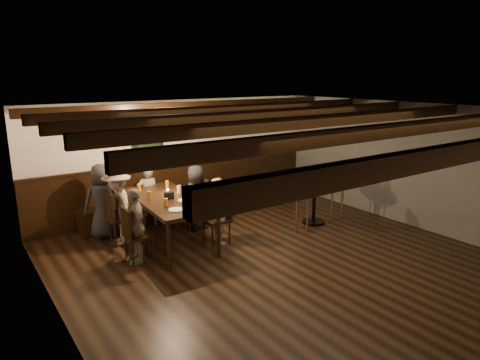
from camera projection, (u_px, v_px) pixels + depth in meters
room at (200, 175)px, 8.01m from camera, size 7.00×7.00×7.00m
dining_table at (168, 202)px, 7.41m from camera, size 1.11×2.25×0.82m
chair_left_near at (121, 227)px, 7.53m from camera, size 0.45×0.45×0.94m
chair_left_far at (138, 245)px, 6.79m from camera, size 0.44×0.44×0.90m
chair_right_near at (195, 213)px, 8.26m from camera, size 0.47×0.47×0.97m
chair_right_far at (217, 228)px, 7.52m from camera, size 0.44×0.44×0.91m
person_bench_left at (103, 201)px, 7.72m from camera, size 0.69×0.47×1.37m
person_bench_centre at (148, 196)px, 8.32m from camera, size 0.45×0.31×1.20m
person_bench_right at (193, 191)px, 8.65m from camera, size 0.63×0.50×1.23m
person_left_near at (118, 206)px, 7.42m from camera, size 0.56×0.91×1.36m
person_left_far at (135, 225)px, 6.70m from camera, size 0.34×0.73×1.21m
person_right_near at (196, 197)px, 8.20m from camera, size 0.43×0.63×1.24m
person_right_far at (219, 211)px, 7.46m from camera, size 0.31×0.45×1.19m
pint_a at (139, 188)px, 7.82m from camera, size 0.07×0.07×0.14m
pint_b at (167, 184)px, 8.05m from camera, size 0.07×0.07×0.14m
pint_c at (149, 195)px, 7.31m from camera, size 0.07×0.07×0.14m
pint_d at (179, 189)px, 7.70m from camera, size 0.07×0.07×0.14m
pint_e at (166, 203)px, 6.90m from camera, size 0.07×0.07×0.14m
pint_f at (192, 200)px, 7.03m from camera, size 0.07×0.07×0.14m
pint_g at (190, 206)px, 6.75m from camera, size 0.07×0.07×0.14m
plate_near at (176, 210)px, 6.74m from camera, size 0.24×0.24×0.01m
plate_far at (185, 200)px, 7.24m from camera, size 0.24×0.24×0.01m
condiment_caddy at (169, 195)px, 7.34m from camera, size 0.15×0.10×0.12m
candle at (168, 192)px, 7.70m from camera, size 0.05×0.05×0.05m
high_top_table at (315, 189)px, 8.45m from camera, size 0.61×0.61×1.08m
bar_stool_left at (303, 210)px, 8.08m from camera, size 0.34×0.36×1.09m
bar_stool_right at (337, 201)px, 8.67m from camera, size 0.34×0.35×1.09m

